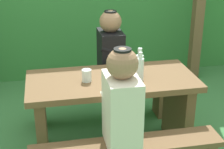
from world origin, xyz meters
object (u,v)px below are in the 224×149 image
person_white_shirt (122,102)px  bottle_right (140,69)px  picnic_table (112,102)px  drinking_glass (87,75)px  person_black_coat (111,50)px  bench_far (101,93)px  bottle_left (140,64)px

person_white_shirt → bottle_right: bearing=60.9°
person_white_shirt → bottle_right: person_white_shirt is taller
picnic_table → drinking_glass: 0.35m
person_white_shirt → person_black_coat: same height
bench_far → person_black_coat: 0.46m
bottle_right → drinking_glass: bearing=171.0°
drinking_glass → bench_far: bearing=69.7°
picnic_table → person_black_coat: 0.62m
person_white_shirt → bottle_right: size_ratio=2.98×
person_black_coat → bottle_left: 0.56m
person_black_coat → drinking_glass: size_ratio=7.22×
bottle_left → person_black_coat: bearing=104.4°
drinking_glass → bottle_left: (0.45, 0.03, 0.05)m
person_black_coat → bottle_left: (0.14, -0.54, 0.05)m
drinking_glass → bottle_left: bearing=3.6°
bench_far → person_white_shirt: size_ratio=1.95×
drinking_glass → bottle_right: (0.43, -0.07, 0.05)m
picnic_table → bottle_right: bottle_right is taller
person_white_shirt → person_black_coat: 1.11m
bottle_right → person_white_shirt: bearing=-119.1°
picnic_table → drinking_glass: (-0.21, -0.02, 0.27)m
bench_far → bottle_right: bearing=-71.5°
person_white_shirt → drinking_glass: size_ratio=7.22×
bench_far → person_white_shirt: bearing=-92.2°
person_white_shirt → bottle_left: person_white_shirt is taller
picnic_table → person_black_coat: (0.10, 0.55, 0.28)m
bench_far → person_black_coat: bearing=-2.0°
drinking_glass → bottle_left: bottle_left is taller
drinking_glass → bottle_right: bearing=-9.0°
bench_far → picnic_table: bearing=-90.0°
drinking_glass → bottle_right: bottle_right is taller
drinking_glass → bottle_right: 0.43m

